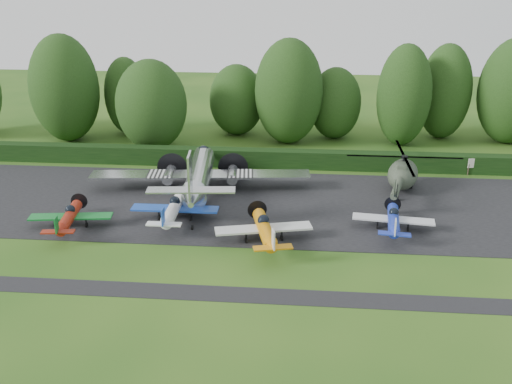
# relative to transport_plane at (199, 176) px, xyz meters

# --- Properties ---
(ground) EXTENTS (160.00, 160.00, 0.00)m
(ground) POSITION_rel_transport_plane_xyz_m (2.63, -12.13, -1.97)
(ground) COLOR #1E4A14
(ground) RESTS_ON ground
(apron) EXTENTS (70.00, 18.00, 0.01)m
(apron) POSITION_rel_transport_plane_xyz_m (2.63, -2.13, -1.97)
(apron) COLOR black
(apron) RESTS_ON ground
(taxiway_verge) EXTENTS (70.00, 2.00, 0.00)m
(taxiway_verge) POSITION_rel_transport_plane_xyz_m (2.63, -18.13, -1.97)
(taxiway_verge) COLOR black
(taxiway_verge) RESTS_ON ground
(hedgerow) EXTENTS (90.00, 1.60, 2.00)m
(hedgerow) POSITION_rel_transport_plane_xyz_m (2.63, 8.87, -1.97)
(hedgerow) COLOR black
(hedgerow) RESTS_ON ground
(transport_plane) EXTENTS (22.08, 16.93, 7.07)m
(transport_plane) POSITION_rel_transport_plane_xyz_m (0.00, 0.00, 0.00)
(transport_plane) COLOR silver
(transport_plane) RESTS_ON ground
(light_plane_red) EXTENTS (7.10, 7.46, 2.73)m
(light_plane_red) POSITION_rel_transport_plane_xyz_m (-9.75, -8.82, -0.84)
(light_plane_red) COLOR maroon
(light_plane_red) RESTS_ON ground
(light_plane_white) EXTENTS (7.78, 8.18, 2.99)m
(light_plane_white) POSITION_rel_transport_plane_xyz_m (-1.10, -6.60, -0.73)
(light_plane_white) COLOR white
(light_plane_white) RESTS_ON ground
(light_plane_orange) EXTENTS (8.02, 8.43, 3.08)m
(light_plane_orange) POSITION_rel_transport_plane_xyz_m (7.23, -10.09, -0.69)
(light_plane_orange) COLOR orange
(light_plane_orange) RESTS_ON ground
(light_plane_blue) EXTENTS (6.92, 7.28, 2.66)m
(light_plane_blue) POSITION_rel_transport_plane_xyz_m (18.02, -6.94, -0.87)
(light_plane_blue) COLOR #1B30A6
(light_plane_blue) RESTS_ON ground
(helicopter) EXTENTS (11.34, 13.27, 3.65)m
(helicopter) POSITION_rel_transport_plane_xyz_m (20.23, 2.82, -0.01)
(helicopter) COLOR #313C2E
(helicopter) RESTS_ON ground
(sign_board) EXTENTS (3.35, 0.13, 1.89)m
(sign_board) POSITION_rel_transport_plane_xyz_m (29.60, 8.37, -0.70)
(sign_board) COLOR #3F3326
(sign_board) RESTS_ON ground
(tree_0) EXTENTS (5.69, 5.69, 10.21)m
(tree_0) POSITION_rel_transport_plane_xyz_m (-13.46, 21.17, 3.11)
(tree_0) COLOR black
(tree_0) RESTS_ON ground
(tree_1) EXTENTS (6.65, 6.65, 12.24)m
(tree_1) POSITION_rel_transport_plane_xyz_m (28.05, 22.35, 4.13)
(tree_1) COLOR black
(tree_1) RESTS_ON ground
(tree_2) EXTENTS (8.59, 8.59, 11.02)m
(tree_2) POSITION_rel_transport_plane_xyz_m (-8.27, 14.42, 3.53)
(tree_2) COLOR black
(tree_2) RESTS_ON ground
(tree_3) EXTENTS (6.65, 6.65, 12.61)m
(tree_3) POSITION_rel_transport_plane_xyz_m (22.34, 18.78, 4.32)
(tree_3) COLOR black
(tree_3) RESTS_ON ground
(tree_6) EXTENTS (8.47, 8.47, 13.16)m
(tree_6) POSITION_rel_transport_plane_xyz_m (8.16, 18.48, 4.60)
(tree_6) COLOR black
(tree_6) RESTS_ON ground
(tree_8) EXTENTS (7.21, 7.21, 9.35)m
(tree_8) POSITION_rel_transport_plane_xyz_m (1.24, 21.81, 2.69)
(tree_8) COLOR black
(tree_8) RESTS_ON ground
(tree_9) EXTENTS (8.61, 8.61, 13.55)m
(tree_9) POSITION_rel_transport_plane_xyz_m (-20.05, 17.13, 4.79)
(tree_9) COLOR black
(tree_9) RESTS_ON ground
(tree_10) EXTENTS (6.64, 6.64, 9.27)m
(tree_10) POSITION_rel_transport_plane_xyz_m (14.11, 21.11, 2.65)
(tree_10) COLOR black
(tree_10) RESTS_ON ground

